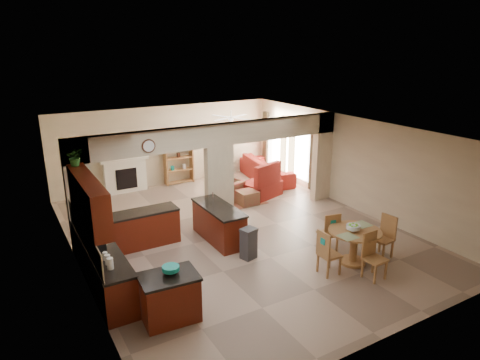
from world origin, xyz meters
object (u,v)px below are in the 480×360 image
kitchen_island (170,297)px  dining_table (354,242)px  sofa (266,169)px  armchair (231,189)px

kitchen_island → dining_table: 4.42m
dining_table → sofa: 6.58m
armchair → dining_table: bearing=75.5°
dining_table → sofa: bearing=74.1°
sofa → armchair: bearing=128.0°
kitchen_island → sofa: size_ratio=0.39×
sofa → armchair: sofa is taller
sofa → armchair: 2.41m
sofa → armchair: (-2.12, -1.14, -0.10)m
kitchen_island → dining_table: size_ratio=0.91×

